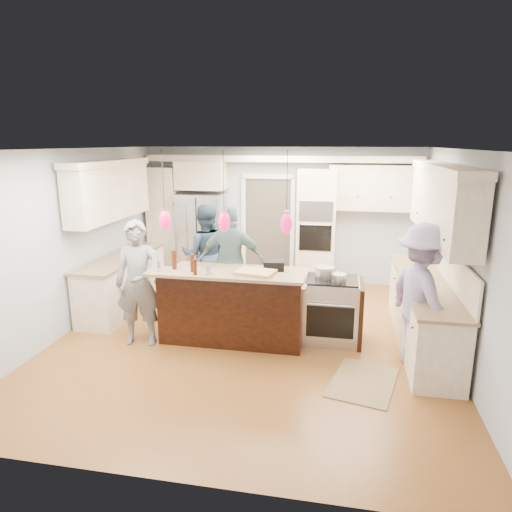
{
  "coord_description": "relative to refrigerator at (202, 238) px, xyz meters",
  "views": [
    {
      "loc": [
        1.23,
        -6.08,
        2.79
      ],
      "look_at": [
        0.0,
        0.35,
        1.15
      ],
      "focal_mm": 32.0,
      "sensor_mm": 36.0,
      "label": 1
    }
  ],
  "objects": [
    {
      "name": "pot_large",
      "position": [
        2.57,
        -2.45,
        0.1
      ],
      "size": [
        0.27,
        0.27,
        0.16
      ],
      "primitive_type": "cylinder",
      "color": "#B7B7BC",
      "rests_on": "island_range"
    },
    {
      "name": "kitchen_island",
      "position": [
        1.3,
        -2.57,
        -0.41
      ],
      "size": [
        2.1,
        1.46,
        1.12
      ],
      "color": "black",
      "rests_on": "ground"
    },
    {
      "name": "right_counter_run",
      "position": [
        3.99,
        -2.34,
        0.16
      ],
      "size": [
        0.64,
        3.1,
        2.51
      ],
      "color": "#FDEDCD",
      "rests_on": "ground"
    },
    {
      "name": "beer_bottle_a",
      "position": [
        0.58,
        -3.09,
        0.35
      ],
      "size": [
        0.08,
        0.08,
        0.26
      ],
      "primitive_type": "cylinder",
      "rotation": [
        0.0,
        0.0,
        0.35
      ],
      "color": "#421A0B",
      "rests_on": "kitchen_island"
    },
    {
      "name": "island_range",
      "position": [
        2.71,
        -2.49,
        -0.44
      ],
      "size": [
        0.82,
        0.71,
        0.92
      ],
      "color": "#B7B7BC",
      "rests_on": "ground"
    },
    {
      "name": "cutting_board",
      "position": [
        1.7,
        -3.11,
        0.24
      ],
      "size": [
        0.55,
        0.44,
        0.04
      ],
      "primitive_type": "cube",
      "rotation": [
        0.0,
        0.0,
        -0.21
      ],
      "color": "tan",
      "rests_on": "kitchen_island"
    },
    {
      "name": "person_far_left",
      "position": [
        0.45,
        -1.27,
        -0.02
      ],
      "size": [
        0.99,
        0.85,
        1.75
      ],
      "primitive_type": "imported",
      "rotation": [
        0.0,
        0.0,
        3.39
      ],
      "color": "#293A50",
      "rests_on": "ground"
    },
    {
      "name": "left_cabinets",
      "position": [
        -0.89,
        -1.84,
        0.16
      ],
      "size": [
        0.64,
        2.3,
        2.51
      ],
      "color": "#FDEDCD",
      "rests_on": "ground"
    },
    {
      "name": "drink_can",
      "position": [
        1.11,
        -3.26,
        0.28
      ],
      "size": [
        0.07,
        0.07,
        0.11
      ],
      "primitive_type": "cylinder",
      "rotation": [
        0.0,
        0.0,
        0.13
      ],
      "color": "#B7B7BC",
      "rests_on": "kitchen_island"
    },
    {
      "name": "oven_column",
      "position": [
        2.3,
        0.03,
        0.25
      ],
      "size": [
        0.72,
        0.69,
        2.3
      ],
      "color": "#FDEDCD",
      "rests_on": "ground"
    },
    {
      "name": "person_far_right",
      "position": [
        1.05,
        -1.79,
        0.01
      ],
      "size": [
        1.11,
        0.56,
        1.82
      ],
      "primitive_type": "imported",
      "rotation": [
        0.0,
        0.0,
        3.26
      ],
      "color": "slate",
      "rests_on": "ground"
    },
    {
      "name": "floor_rug",
      "position": [
        3.12,
        -3.65,
        -0.89
      ],
      "size": [
        0.93,
        1.17,
        0.01
      ],
      "primitive_type": "cube",
      "rotation": [
        0.0,
        0.0,
        -0.24
      ],
      "color": "olive",
      "rests_on": "ground"
    },
    {
      "name": "ground_plane",
      "position": [
        1.55,
        -2.64,
        -0.9
      ],
      "size": [
        6.0,
        6.0,
        0.0
      ],
      "primitive_type": "plane",
      "color": "olive",
      "rests_on": "ground"
    },
    {
      "name": "person_range_side",
      "position": [
        3.8,
        -3.08,
        0.03
      ],
      "size": [
        1.12,
        1.37,
        1.85
      ],
      "primitive_type": "imported",
      "rotation": [
        0.0,
        0.0,
        2.0
      ],
      "color": "#9385B3",
      "rests_on": "ground"
    },
    {
      "name": "pot_small",
      "position": [
        2.77,
        -2.59,
        0.07
      ],
      "size": [
        0.21,
        0.21,
        0.11
      ],
      "primitive_type": "cylinder",
      "color": "#B7B7BC",
      "rests_on": "island_range"
    },
    {
      "name": "water_bottle",
      "position": [
        0.37,
        -3.25,
        0.36
      ],
      "size": [
        0.09,
        0.09,
        0.28
      ],
      "primitive_type": "cylinder",
      "rotation": [
        0.0,
        0.0,
        -0.38
      ],
      "color": "silver",
      "rests_on": "kitchen_island"
    },
    {
      "name": "beer_bottle_c",
      "position": [
        0.86,
        -3.17,
        0.34
      ],
      "size": [
        0.08,
        0.08,
        0.24
      ],
      "primitive_type": "cylinder",
      "rotation": [
        0.0,
        0.0,
        0.34
      ],
      "color": "#421A0B",
      "rests_on": "kitchen_island"
    },
    {
      "name": "refrigerator",
      "position": [
        0.0,
        0.0,
        0.0
      ],
      "size": [
        0.9,
        0.7,
        1.8
      ],
      "primitive_type": "cube",
      "color": "#B7B7BC",
      "rests_on": "ground"
    },
    {
      "name": "beer_bottle_b",
      "position": [
        0.94,
        -3.3,
        0.32
      ],
      "size": [
        0.07,
        0.07,
        0.21
      ],
      "primitive_type": "cylinder",
      "rotation": [
        0.0,
        0.0,
        -0.37
      ],
      "color": "#421A0B",
      "rests_on": "kitchen_island"
    },
    {
      "name": "back_upper_cabinets",
      "position": [
        0.8,
        0.12,
        0.77
      ],
      "size": [
        5.3,
        0.61,
        2.54
      ],
      "color": "#FDEDCD",
      "rests_on": "ground"
    },
    {
      "name": "person_bar_end",
      "position": [
        0.04,
        -3.09,
        -0.02
      ],
      "size": [
        0.7,
        0.52,
        1.77
      ],
      "primitive_type": "imported",
      "rotation": [
        0.0,
        0.0,
        0.16
      ],
      "color": "slate",
      "rests_on": "ground"
    },
    {
      "name": "room_shell",
      "position": [
        1.55,
        -2.64,
        0.92
      ],
      "size": [
        5.54,
        6.04,
        2.72
      ],
      "color": "#B2BCC6",
      "rests_on": "ground"
    },
    {
      "name": "pendant_lights",
      "position": [
        1.3,
        -3.15,
        0.9
      ],
      "size": [
        1.75,
        0.15,
        1.03
      ],
      "color": "black",
      "rests_on": "ground"
    }
  ]
}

